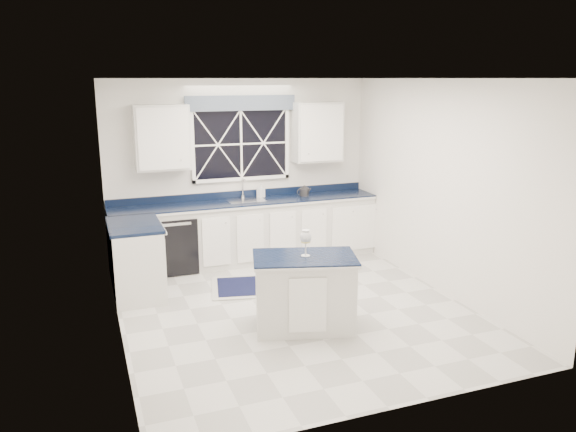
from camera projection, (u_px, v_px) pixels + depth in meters
name	position (u px, v px, depth m)	size (l,w,h in m)	color
ground	(294.00, 309.00, 6.74)	(4.50, 4.50, 0.00)	beige
back_wall	(241.00, 170.00, 8.47)	(4.00, 0.10, 2.70)	silver
base_cabinets	(229.00, 238.00, 8.15)	(3.99, 1.60, 0.90)	silver
countertop	(247.00, 202.00, 8.30)	(3.98, 0.64, 0.04)	black
dishwasher	(174.00, 242.00, 8.05)	(0.60, 0.58, 0.82)	black
window	(241.00, 139.00, 8.31)	(1.65, 0.09, 1.26)	black
upper_cabinets	(243.00, 135.00, 8.18)	(3.10, 0.34, 0.90)	silver
faucet	(243.00, 188.00, 8.43)	(0.05, 0.20, 0.30)	silver
island	(304.00, 292.00, 6.16)	(1.25, 0.95, 0.83)	silver
rug	(265.00, 285.00, 7.49)	(1.55, 1.13, 0.02)	#A9A9A4
kettle	(304.00, 191.00, 8.61)	(0.24, 0.16, 0.17)	#2E2E31
wine_glass	(306.00, 238.00, 6.02)	(0.12, 0.12, 0.29)	silver
soap_bottle	(261.00, 190.00, 8.52)	(0.09, 0.10, 0.21)	silver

